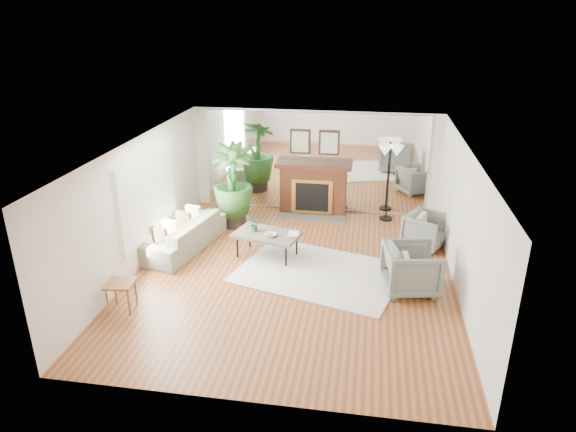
% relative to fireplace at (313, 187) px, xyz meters
% --- Properties ---
extents(ground, '(7.00, 7.00, 0.00)m').
position_rel_fireplace_xyz_m(ground, '(0.00, -3.26, -0.66)').
color(ground, brown).
rests_on(ground, ground).
extents(wall_left, '(0.02, 7.00, 2.50)m').
position_rel_fireplace_xyz_m(wall_left, '(-2.99, -3.26, 0.59)').
color(wall_left, white).
rests_on(wall_left, ground).
extents(wall_right, '(0.02, 7.00, 2.50)m').
position_rel_fireplace_xyz_m(wall_right, '(2.99, -3.26, 0.59)').
color(wall_right, white).
rests_on(wall_right, ground).
extents(wall_back, '(6.00, 0.02, 2.50)m').
position_rel_fireplace_xyz_m(wall_back, '(0.00, 0.23, 0.59)').
color(wall_back, white).
rests_on(wall_back, ground).
extents(mirror_panel, '(5.40, 0.04, 2.40)m').
position_rel_fireplace_xyz_m(mirror_panel, '(0.00, 0.21, 0.59)').
color(mirror_panel, silver).
rests_on(mirror_panel, wall_back).
extents(window_panel, '(0.04, 2.40, 1.50)m').
position_rel_fireplace_xyz_m(window_panel, '(-2.96, -2.86, 0.69)').
color(window_panel, '#B2E09E').
rests_on(window_panel, wall_left).
extents(fireplace, '(1.85, 0.83, 2.05)m').
position_rel_fireplace_xyz_m(fireplace, '(0.00, 0.00, 0.00)').
color(fireplace, brown).
rests_on(fireplace, ground).
extents(area_rug, '(3.45, 2.86, 0.03)m').
position_rel_fireplace_xyz_m(area_rug, '(0.48, -3.16, -0.64)').
color(area_rug, silver).
rests_on(area_rug, ground).
extents(coffee_table, '(1.45, 1.06, 0.52)m').
position_rel_fireplace_xyz_m(coffee_table, '(-0.63, -2.59, -0.18)').
color(coffee_table, '#5E524A').
rests_on(coffee_table, ground).
extents(sofa, '(1.32, 2.36, 0.65)m').
position_rel_fireplace_xyz_m(sofa, '(-2.45, -2.49, -0.33)').
color(sofa, gray).
rests_on(sofa, ground).
extents(armchair_back, '(1.09, 1.08, 0.73)m').
position_rel_fireplace_xyz_m(armchair_back, '(2.59, -1.56, -0.29)').
color(armchair_back, slate).
rests_on(armchair_back, ground).
extents(armchair_front, '(1.10, 1.07, 0.86)m').
position_rel_fireplace_xyz_m(armchair_front, '(2.17, -3.51, -0.23)').
color(armchair_front, slate).
rests_on(armchair_front, ground).
extents(side_table, '(0.50, 0.50, 0.51)m').
position_rel_fireplace_xyz_m(side_table, '(-2.65, -4.93, -0.23)').
color(side_table, olive).
rests_on(side_table, ground).
extents(potted_ficus, '(1.05, 1.05, 1.95)m').
position_rel_fireplace_xyz_m(potted_ficus, '(-1.72, -1.10, 0.38)').
color(potted_ficus, black).
rests_on(potted_ficus, ground).
extents(floor_lamp, '(0.59, 0.33, 1.82)m').
position_rel_fireplace_xyz_m(floor_lamp, '(1.80, -0.16, 0.90)').
color(floor_lamp, black).
rests_on(floor_lamp, ground).
extents(tabletop_plant, '(0.29, 0.27, 0.26)m').
position_rel_fireplace_xyz_m(tabletop_plant, '(-0.90, -2.50, -0.01)').
color(tabletop_plant, '#366826').
rests_on(tabletop_plant, coffee_table).
extents(fruit_bowl, '(0.24, 0.24, 0.06)m').
position_rel_fireplace_xyz_m(fruit_bowl, '(-0.54, -2.72, -0.11)').
color(fruit_bowl, olive).
rests_on(fruit_bowl, coffee_table).
extents(book, '(0.24, 0.31, 0.02)m').
position_rel_fireplace_xyz_m(book, '(-0.21, -2.57, -0.13)').
color(book, olive).
rests_on(book, coffee_table).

